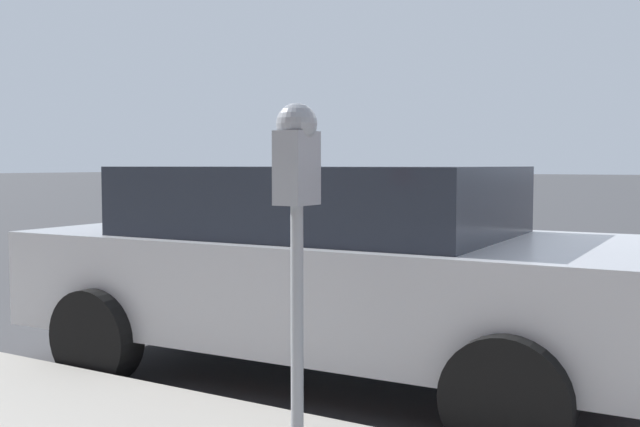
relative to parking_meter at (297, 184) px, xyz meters
name	(u,v)px	position (x,y,z in m)	size (l,w,h in m)	color
ground_plane	(419,346)	(2.56, 0.48, -1.36)	(220.00, 220.00, 0.00)	#424244
parking_meter	(297,184)	(0.00, 0.00, 0.00)	(0.21, 0.19, 1.58)	gray
car_silver	(341,265)	(1.50, 0.61, -0.59)	(2.24, 4.43, 1.43)	#B7BABF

